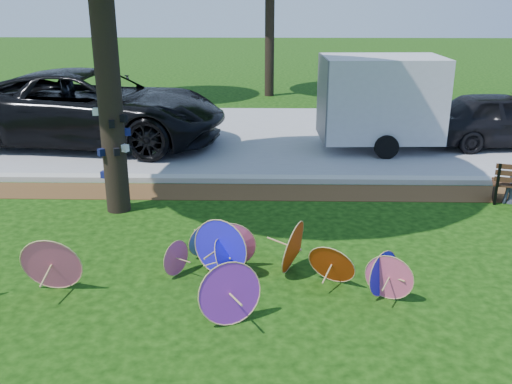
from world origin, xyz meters
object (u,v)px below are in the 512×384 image
Objects in this scene: black_van at (92,108)px; dark_pickup at (504,119)px; parasol_pile at (221,260)px; cargo_trailer at (381,98)px.

dark_pickup is (10.94, -0.02, -0.26)m from black_van.
dark_pickup is (6.88, 7.79, 0.34)m from parasol_pile.
parasol_pile is 8.30m from cargo_trailer.
black_van is 10.94m from dark_pickup.
black_van is at bearing 84.75° from dark_pickup.
cargo_trailer is at bearing 64.59° from parasol_pile.
parasol_pile is at bearing 133.41° from dark_pickup.
dark_pickup is 1.43× the size of cargo_trailer.
cargo_trailer reaches higher than black_van.
parasol_pile is 2.14× the size of cargo_trailer.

